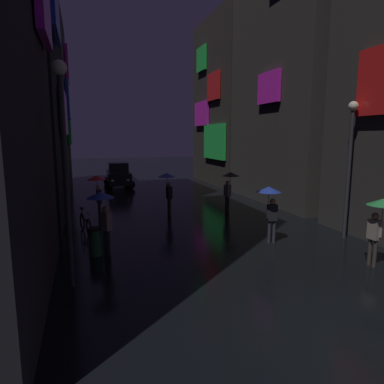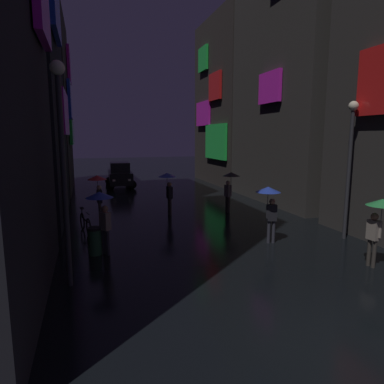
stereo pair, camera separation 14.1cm
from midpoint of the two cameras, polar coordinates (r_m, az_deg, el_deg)
name	(u,v)px [view 2 (the right image)]	position (r m, az deg, el deg)	size (l,w,h in m)	color
ground_plane	(345,349)	(7.59, 24.61, -22.69)	(120.00, 120.00, 0.00)	black
building_left_far	(38,105)	(27.00, -24.10, 13.16)	(4.25, 8.10, 12.23)	#33302D
building_right_far	(233,103)	(29.63, 7.00, 14.56)	(4.25, 8.55, 13.39)	#2D2826
pedestrian_midstreet_centre_blue	(168,182)	(17.07, -3.81, 1.68)	(0.90, 0.90, 2.12)	#38332D
pedestrian_foreground_left_black	(230,181)	(17.54, 6.59, 1.85)	(0.90, 0.90, 2.12)	#38332D
pedestrian_foreground_right_blue	(101,205)	(11.62, -14.54, -2.18)	(0.90, 0.90, 2.12)	#2D2D38
pedestrian_near_crossing_green	(379,214)	(11.50, 29.07, -3.18)	(0.90, 0.90, 2.12)	#38332D
pedestrian_far_right_blue	(269,199)	(12.74, 13.07, -1.13)	(0.90, 0.90, 2.12)	#2D2D38
pedestrian_midstreet_left_red	(98,185)	(16.53, -15.18, 1.13)	(0.90, 0.90, 2.12)	#38332D
bicycle_parked_at_storefront	(85,223)	(14.72, -17.10, -5.01)	(0.46, 1.79, 0.96)	black
car_distant	(120,175)	(27.32, -11.76, 2.79)	(2.36, 4.20, 1.92)	black
streetlamp_left_near	(62,151)	(9.13, -20.40, 6.46)	(0.36, 0.36, 5.72)	#2D2D33
streetlamp_right_near	(350,154)	(14.18, 25.10, 5.80)	(0.36, 0.36, 5.19)	#2D2D33
trash_bin	(95,241)	(11.94, -15.59, -7.86)	(0.46, 0.46, 0.93)	#265933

